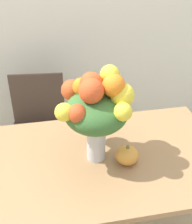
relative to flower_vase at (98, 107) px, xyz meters
name	(u,v)px	position (x,y,z in m)	size (l,w,h in m)	color
dining_table	(83,173)	(-0.09, -0.02, -0.40)	(1.56, 0.82, 0.74)	#9E754C
flower_vase	(98,107)	(0.00, 0.00, 0.00)	(0.38, 0.39, 0.49)	silver
pumpkin	(127,155)	(0.14, -0.08, -0.26)	(0.12, 0.12, 0.11)	gold
dining_chair_near_window	(39,130)	(-0.31, 0.71, -0.59)	(0.46, 0.46, 0.86)	#47382D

